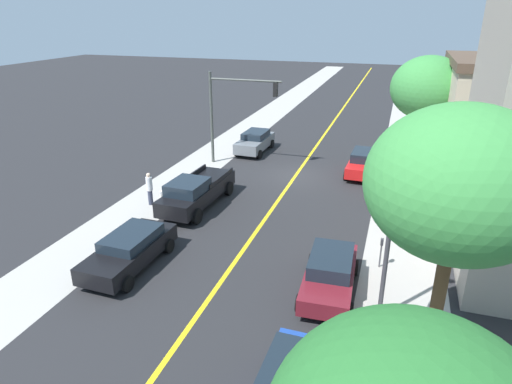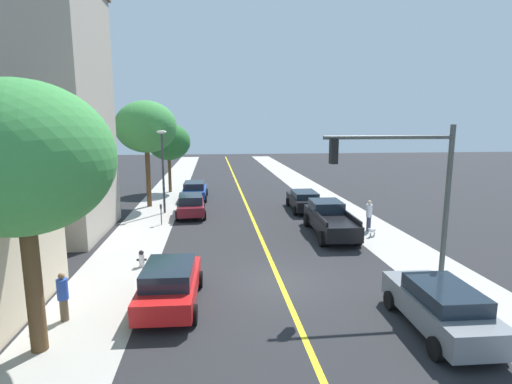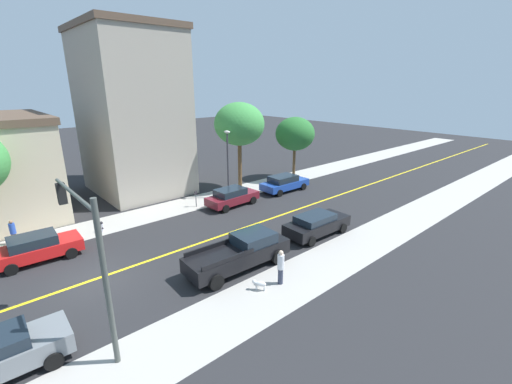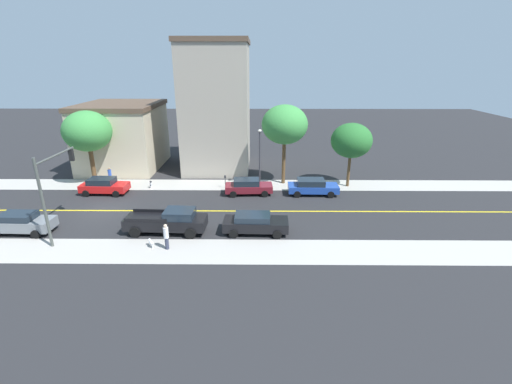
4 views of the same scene
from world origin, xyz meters
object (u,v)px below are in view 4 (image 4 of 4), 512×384
at_px(fire_hydrant, 151,184).
at_px(parking_meter, 225,180).
at_px(street_tree_left_far, 351,141).
at_px(red_sedan_left_curb, 104,186).
at_px(black_pickup_truck, 168,221).
at_px(black_sedan_right_curb, 255,223).
at_px(grey_sedan_right_curb, 21,222).
at_px(street_tree_left_near, 87,131).
at_px(pedestrian_white_shirt, 166,236).
at_px(small_dog, 151,242).
at_px(maroon_sedan_left_curb, 248,186).
at_px(pedestrian_blue_shirt, 110,175).
at_px(street_tree_right_corner, 285,125).
at_px(blue_sedan_left_curb, 312,186).
at_px(traffic_light_mast, 53,181).
at_px(street_lamp, 260,152).

relative_size(fire_hydrant, parking_meter, 0.58).
bearing_deg(street_tree_left_far, red_sedan_left_curb, -84.17).
bearing_deg(black_pickup_truck, black_sedan_right_curb, 2.23).
xyz_separation_m(red_sedan_left_curb, grey_sedan_right_curb, (8.42, -2.71, 0.01)).
distance_m(street_tree_left_near, pedestrian_white_shirt, 18.59).
bearing_deg(grey_sedan_right_curb, street_tree_left_near, 90.27).
bearing_deg(pedestrian_white_shirt, small_dog, -36.77).
relative_size(black_sedan_right_curb, grey_sedan_right_curb, 1.07).
distance_m(street_tree_left_near, maroon_sedan_left_curb, 17.30).
height_order(street_tree_left_near, pedestrian_blue_shirt, street_tree_left_near).
bearing_deg(grey_sedan_right_curb, street_tree_right_corner, 32.00).
xyz_separation_m(maroon_sedan_left_curb, black_pickup_truck, (8.24, -5.71, 0.13)).
height_order(street_tree_right_corner, black_sedan_right_curb, street_tree_right_corner).
height_order(parking_meter, blue_sedan_left_curb, blue_sedan_left_curb).
distance_m(red_sedan_left_curb, black_pickup_truck, 11.63).
height_order(parking_meter, pedestrian_white_shirt, pedestrian_white_shirt).
height_order(parking_meter, small_dog, parking_meter).
xyz_separation_m(blue_sedan_left_curb, black_pickup_truck, (8.23, -11.87, 0.13)).
bearing_deg(pedestrian_blue_shirt, black_pickup_truck, -31.59).
bearing_deg(street_tree_left_near, black_pickup_truck, 42.32).
relative_size(street_tree_right_corner, black_sedan_right_curb, 1.67).
relative_size(traffic_light_mast, red_sedan_left_curb, 1.42).
height_order(street_tree_left_near, street_lamp, street_tree_left_near).
xyz_separation_m(maroon_sedan_left_curb, pedestrian_white_shirt, (10.82, -5.22, 0.20)).
relative_size(grey_sedan_right_curb, small_dog, 6.86).
bearing_deg(fire_hydrant, black_pickup_truck, 22.83).
bearing_deg(maroon_sedan_left_curb, blue_sedan_left_curb, -2.81).
bearing_deg(pedestrian_white_shirt, street_tree_left_far, -162.87).
distance_m(street_tree_right_corner, traffic_light_mast, 21.00).
distance_m(traffic_light_mast, small_dog, 8.08).
bearing_deg(small_dog, street_tree_left_far, -87.70).
bearing_deg(parking_meter, street_tree_left_far, 93.28).
bearing_deg(grey_sedan_right_curb, fire_hydrant, 58.03).
height_order(blue_sedan_left_curb, small_dog, blue_sedan_left_curb).
distance_m(street_tree_left_far, parking_meter, 13.10).
height_order(street_tree_right_corner, grey_sedan_right_curb, street_tree_right_corner).
bearing_deg(street_tree_left_near, maroon_sedan_left_curb, 78.19).
distance_m(blue_sedan_left_curb, black_pickup_truck, 14.44).
bearing_deg(street_tree_right_corner, small_dog, -35.62).
bearing_deg(small_dog, red_sedan_left_curb, -0.48).
xyz_separation_m(street_tree_left_near, street_tree_right_corner, (0.02, 19.90, 0.70)).
bearing_deg(traffic_light_mast, red_sedan_left_curb, 3.84).
distance_m(grey_sedan_right_curb, black_pickup_truck, 10.91).
distance_m(grey_sedan_right_curb, pedestrian_white_shirt, 11.65).
distance_m(maroon_sedan_left_curb, pedestrian_white_shirt, 12.02).
xyz_separation_m(street_tree_left_near, small_dog, (13.96, 9.92, -5.07)).
relative_size(fire_hydrant, maroon_sedan_left_curb, 0.17).
relative_size(street_tree_left_near, street_tree_left_far, 1.16).
xyz_separation_m(pedestrian_blue_shirt, pedestrian_white_shirt, (14.15, 9.42, 0.13)).
relative_size(traffic_light_mast, street_lamp, 1.07).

